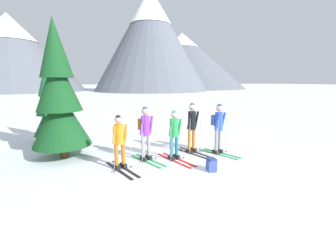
% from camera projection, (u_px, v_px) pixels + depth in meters
% --- Properties ---
extents(ground_plane, '(400.00, 400.00, 0.00)m').
position_uv_depth(ground_plane, '(171.00, 159.00, 7.70)').
color(ground_plane, white).
extents(skier_in_orange, '(0.80, 1.69, 1.63)m').
position_uv_depth(skier_in_orange, '(119.00, 140.00, 6.63)').
color(skier_in_orange, black).
rests_on(skier_in_orange, ground).
extents(skier_in_purple, '(0.86, 1.61, 1.79)m').
position_uv_depth(skier_in_purple, '(145.00, 130.00, 7.37)').
color(skier_in_purple, green).
rests_on(skier_in_purple, ground).
extents(skier_in_green, '(0.79, 1.75, 1.66)m').
position_uv_depth(skier_in_green, '(174.00, 133.00, 7.45)').
color(skier_in_green, red).
rests_on(skier_in_green, ground).
extents(skier_in_black, '(0.82, 1.58, 1.84)m').
position_uv_depth(skier_in_black, '(192.00, 125.00, 8.16)').
color(skier_in_black, black).
rests_on(skier_in_black, ground).
extents(skier_in_blue, '(0.89, 1.56, 1.81)m').
position_uv_depth(skier_in_blue, '(218.00, 125.00, 8.08)').
color(skier_in_blue, green).
rests_on(skier_in_blue, ground).
extents(pine_tree_near, '(1.38, 1.38, 3.33)m').
position_uv_depth(pine_tree_near, '(49.00, 107.00, 9.57)').
color(pine_tree_near, '#51381E').
rests_on(pine_tree_near, ground).
extents(pine_tree_mid, '(1.88, 1.88, 4.55)m').
position_uv_depth(pine_tree_mid, '(59.00, 97.00, 7.44)').
color(pine_tree_mid, '#51381E').
rests_on(pine_tree_mid, ground).
extents(backpack_on_snow_front, '(0.30, 0.36, 0.38)m').
position_uv_depth(backpack_on_snow_front, '(211.00, 165.00, 6.63)').
color(backpack_on_snow_front, '#384C99').
rests_on(backpack_on_snow_front, ground).
extents(mountain_ridge_distant, '(122.63, 56.40, 26.24)m').
position_uv_depth(mountain_ridge_distant, '(70.00, 51.00, 63.69)').
color(mountain_ridge_distant, slate).
rests_on(mountain_ridge_distant, ground).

